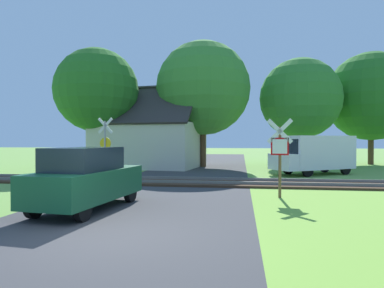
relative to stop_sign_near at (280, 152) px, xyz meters
name	(u,v)px	position (x,y,z in m)	size (l,w,h in m)	color
ground_plane	(97,238)	(-4.19, -5.49, -1.59)	(160.00, 160.00, 0.00)	#6B9942
road_asphalt	(129,216)	(-4.19, -3.49, -1.59)	(6.46, 80.00, 0.01)	#38383A
rail_track	(178,182)	(-4.19, 3.47, -1.53)	(60.00, 2.60, 0.22)	#422D1E
stop_sign_near	(280,152)	(0.00, 0.00, 0.00)	(0.87, 0.21, 2.73)	brown
crossing_sign_far	(105,143)	(-8.58, 5.53, 0.26)	(0.88, 0.15, 3.21)	#9E9EA5
house	(151,142)	(-8.00, 12.79, 0.23)	(8.22, 7.37, 6.04)	beige
tree_left	(97,90)	(-11.52, 11.11, 3.95)	(5.93, 5.93, 8.52)	#513823
tree_far	(371,96)	(9.16, 17.63, 3.96)	(7.17, 7.17, 9.14)	#513823
tree_center	(203,88)	(-4.14, 13.41, 4.27)	(7.01, 7.01, 9.38)	#513823
tree_right	(300,98)	(3.18, 15.21, 3.61)	(6.18, 6.18, 8.29)	#513823
mail_truck	(314,153)	(2.87, 8.48, -0.35)	(5.12, 4.22, 2.24)	white
parked_car	(87,178)	(-5.68, -2.81, -0.70)	(2.08, 4.16, 1.78)	#144C2D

